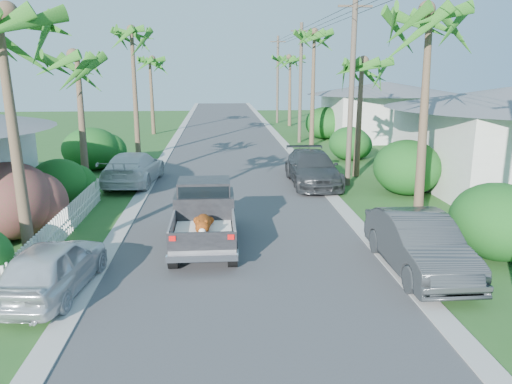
{
  "coord_description": "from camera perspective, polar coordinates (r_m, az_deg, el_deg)",
  "views": [
    {
      "loc": [
        -0.74,
        -10.74,
        5.58
      ],
      "look_at": [
        0.53,
        6.21,
        1.4
      ],
      "focal_mm": 35.0,
      "sensor_mm": 36.0,
      "label": 1
    }
  ],
  "objects": [
    {
      "name": "parked_car_rf",
      "position": [
        27.26,
        5.49,
        3.44
      ],
      "size": [
        2.19,
        4.3,
        1.4
      ],
      "primitive_type": "imported",
      "rotation": [
        0.0,
        0.0,
        -0.13
      ],
      "color": "black",
      "rests_on": "ground"
    },
    {
      "name": "road",
      "position": [
        36.18,
        -3.09,
        4.94
      ],
      "size": [
        8.0,
        100.0,
        0.02
      ],
      "primitive_type": "cube",
      "color": "#38383A",
      "rests_on": "ground"
    },
    {
      "name": "palm_r_a",
      "position": [
        18.25,
        19.5,
        18.86
      ],
      "size": [
        4.4,
        4.4,
        8.7
      ],
      "color": "brown",
      "rests_on": "ground"
    },
    {
      "name": "parked_car_rn",
      "position": [
        14.8,
        18.12,
        -5.7
      ],
      "size": [
        1.72,
        4.93,
        1.62
      ],
      "primitive_type": "imported",
      "rotation": [
        0.0,
        0.0,
        0.0
      ],
      "color": "#333639",
      "rests_on": "ground"
    },
    {
      "name": "palm_l_a",
      "position": [
        14.85,
        -27.22,
        17.59
      ],
      "size": [
        4.4,
        4.4,
        8.2
      ],
      "color": "brown",
      "rests_on": "ground"
    },
    {
      "name": "utility_pole_d",
      "position": [
        54.12,
        2.49,
        12.77
      ],
      "size": [
        1.6,
        0.26,
        9.0
      ],
      "color": "brown",
      "rests_on": "ground"
    },
    {
      "name": "house_right_far",
      "position": [
        43.13,
        14.46,
        8.79
      ],
      "size": [
        9.0,
        8.0,
        4.6
      ],
      "color": "silver",
      "rests_on": "ground"
    },
    {
      "name": "palm_l_c",
      "position": [
        33.24,
        -14.05,
        17.45
      ],
      "size": [
        4.4,
        4.4,
        9.2
      ],
      "color": "brown",
      "rests_on": "ground"
    },
    {
      "name": "ground",
      "position": [
        12.13,
        -0.32,
        -13.59
      ],
      "size": [
        120.0,
        120.0,
        0.0
      ],
      "primitive_type": "plane",
      "color": "#275720",
      "rests_on": "ground"
    },
    {
      "name": "palm_r_b",
      "position": [
        26.77,
        11.99,
        14.32
      ],
      "size": [
        4.4,
        4.4,
        7.2
      ],
      "color": "brown",
      "rests_on": "ground"
    },
    {
      "name": "shrub_l_d",
      "position": [
        29.96,
        -18.34,
        4.71
      ],
      "size": [
        3.2,
        3.52,
        2.4
      ],
      "primitive_type": "ellipsoid",
      "color": "#154919",
      "rests_on": "ground"
    },
    {
      "name": "pickup_truck",
      "position": [
        16.48,
        -5.92,
        -2.36
      ],
      "size": [
        1.98,
        5.12,
        2.06
      ],
      "color": "black",
      "rests_on": "ground"
    },
    {
      "name": "curb_left",
      "position": [
        36.34,
        -9.91,
        4.83
      ],
      "size": [
        0.6,
        100.0,
        0.06
      ],
      "primitive_type": "cube",
      "color": "#A5A39E",
      "rests_on": "ground"
    },
    {
      "name": "palm_r_c",
      "position": [
        37.48,
        6.7,
        17.6
      ],
      "size": [
        4.4,
        4.4,
        9.4
      ],
      "color": "brown",
      "rests_on": "ground"
    },
    {
      "name": "palm_l_b",
      "position": [
        23.54,
        -19.87,
        14.41
      ],
      "size": [
        4.4,
        4.4,
        7.4
      ],
      "color": "brown",
      "rests_on": "ground"
    },
    {
      "name": "shrub_r_d",
      "position": [
        41.89,
        7.84,
        7.83
      ],
      "size": [
        3.2,
        3.52,
        2.6
      ],
      "primitive_type": "ellipsoid",
      "color": "#154919",
      "rests_on": "ground"
    },
    {
      "name": "parked_car_rm",
      "position": [
        24.89,
        6.49,
        2.68
      ],
      "size": [
        2.29,
        5.6,
        1.62
      ],
      "primitive_type": "imported",
      "rotation": [
        0.0,
        0.0,
        -0.0
      ],
      "color": "#2F3134",
      "rests_on": "ground"
    },
    {
      "name": "house_right_near",
      "position": [
        26.78,
        26.73,
        5.14
      ],
      "size": [
        8.0,
        9.0,
        4.8
      ],
      "color": "silver",
      "rests_on": "ground"
    },
    {
      "name": "shrub_r_b",
      "position": [
        23.76,
        16.87,
        2.71
      ],
      "size": [
        3.0,
        3.3,
        2.5
      ],
      "primitive_type": "ellipsoid",
      "color": "#154919",
      "rests_on": "ground"
    },
    {
      "name": "shrub_l_b",
      "position": [
        18.67,
        -26.39,
        -0.91
      ],
      "size": [
        3.0,
        3.3,
        2.6
      ],
      "primitive_type": "ellipsoid",
      "color": "#B11944",
      "rests_on": "ground"
    },
    {
      "name": "shrub_r_a",
      "position": [
        16.67,
        25.95,
        -3.03
      ],
      "size": [
        2.8,
        3.08,
        2.3
      ],
      "primitive_type": "ellipsoid",
      "color": "#154919",
      "rests_on": "ground"
    },
    {
      "name": "picket_fence",
      "position": [
        17.81,
        -21.32,
        -3.74
      ],
      "size": [
        0.1,
        11.0,
        1.0
      ],
      "primitive_type": "cube",
      "color": "white",
      "rests_on": "ground"
    },
    {
      "name": "parked_car_lf",
      "position": [
        25.58,
        -13.82,
        2.65
      ],
      "size": [
        2.72,
        5.71,
        1.61
      ],
      "primitive_type": "imported",
      "rotation": [
        0.0,
        0.0,
        3.05
      ],
      "color": "silver",
      "rests_on": "ground"
    },
    {
      "name": "shrub_r_c",
      "position": [
        32.15,
        10.65,
        5.48
      ],
      "size": [
        2.6,
        2.86,
        2.1
      ],
      "primitive_type": "ellipsoid",
      "color": "#154919",
      "rests_on": "ground"
    },
    {
      "name": "utility_pole_b",
      "position": [
        24.59,
        10.86,
        11.29
      ],
      "size": [
        1.6,
        0.26,
        9.0
      ],
      "color": "brown",
      "rests_on": "ground"
    },
    {
      "name": "shrub_l_c",
      "position": [
        22.26,
        -21.61,
        0.96
      ],
      "size": [
        2.4,
        2.64,
        2.0
      ],
      "primitive_type": "ellipsoid",
      "color": "#154919",
      "rests_on": "ground"
    },
    {
      "name": "palm_r_d",
      "position": [
        51.27,
        3.95,
        15.08
      ],
      "size": [
        4.4,
        4.4,
        8.0
      ],
      "color": "brown",
      "rests_on": "ground"
    },
    {
      "name": "utility_pole_c",
      "position": [
        39.27,
        5.11,
        12.34
      ],
      "size": [
        1.6,
        0.26,
        9.0
      ],
      "color": "brown",
      "rests_on": "ground"
    },
    {
      "name": "palm_l_d",
      "position": [
        45.12,
        -12.03,
        14.62
      ],
      "size": [
        4.4,
        4.4,
        7.7
      ],
      "color": "brown",
      "rests_on": "ground"
    },
    {
      "name": "parked_car_ln",
      "position": [
        13.78,
        -22.21,
        -7.96
      ],
      "size": [
        2.14,
        4.34,
        1.42
      ],
      "primitive_type": "imported",
      "rotation": [
        0.0,
        0.0,
        3.03
      ],
      "color": "silver",
      "rests_on": "ground"
    },
    {
      "name": "curb_right",
      "position": [
        36.52,
        3.7,
        5.05
      ],
      "size": [
        0.6,
        100.0,
        0.06
      ],
      "primitive_type": "cube",
      "color": "#A5A39E",
      "rests_on": "ground"
    }
  ]
}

